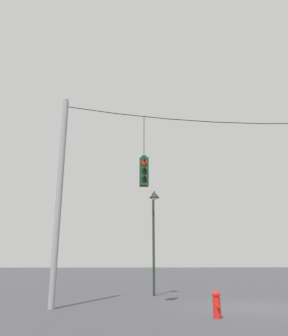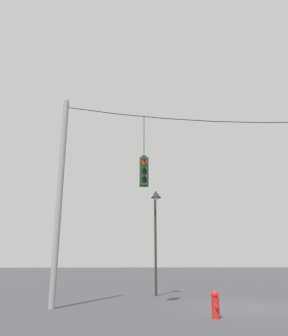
# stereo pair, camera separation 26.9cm
# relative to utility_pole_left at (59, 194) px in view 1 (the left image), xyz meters

# --- Properties ---
(ground_plane) EXTENTS (200.00, 200.00, 0.00)m
(ground_plane) POSITION_rel_utility_pole_left_xyz_m (7.20, -0.06, -4.01)
(ground_plane) COLOR #424247
(utility_pole_left) EXTENTS (0.22, 0.22, 8.05)m
(utility_pole_left) POSITION_rel_utility_pole_left_xyz_m (0.00, 0.00, 0.00)
(utility_pole_left) COLOR gray
(utility_pole_left) RESTS_ON ground_plane
(span_wire) EXTENTS (14.40, 0.03, 0.51)m
(span_wire) POSITION_rel_utility_pole_left_xyz_m (7.20, 0.00, 3.33)
(span_wire) COLOR black
(traffic_light_near_left_pole) EXTENTS (0.34, 0.58, 2.93)m
(traffic_light_near_left_pole) POSITION_rel_utility_pole_left_xyz_m (3.21, -0.00, 0.97)
(traffic_light_near_left_pole) COLOR #143819
(street_lamp) EXTENTS (0.52, 0.89, 5.04)m
(street_lamp) POSITION_rel_utility_pole_left_xyz_m (4.04, 4.11, -0.16)
(street_lamp) COLOR #233323
(street_lamp) RESTS_ON ground_plane
(fire_hydrant) EXTENTS (0.22, 0.30, 0.75)m
(fire_hydrant) POSITION_rel_utility_pole_left_xyz_m (5.14, -2.33, -3.63)
(fire_hydrant) COLOR red
(fire_hydrant) RESTS_ON ground_plane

